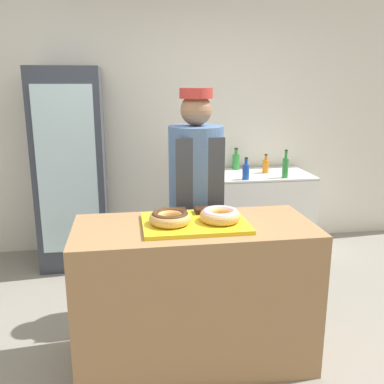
{
  "coord_description": "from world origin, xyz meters",
  "views": [
    {
      "loc": [
        -0.4,
        -2.41,
        1.74
      ],
      "look_at": [
        0.0,
        0.1,
        1.09
      ],
      "focal_mm": 40.0,
      "sensor_mm": 36.0,
      "label": 1
    }
  ],
  "objects_px": {
    "bottle_green": "(236,161)",
    "bottle_orange": "(266,166)",
    "brownie_back_right": "(202,210)",
    "bottle_green_b": "(285,167)",
    "brownie_back_left": "(178,211)",
    "beverage_fridge": "(71,169)",
    "bottle_blue": "(246,171)",
    "donut_chocolate_glaze": "(170,217)",
    "serving_tray": "(195,223)",
    "chest_freezer": "(256,212)",
    "baker_person": "(196,200)",
    "donut_light_glaze": "(220,215)"
  },
  "relations": [
    {
      "from": "baker_person",
      "to": "bottle_green",
      "type": "bearing_deg",
      "value": 64.27
    },
    {
      "from": "beverage_fridge",
      "to": "bottle_blue",
      "type": "bearing_deg",
      "value": -8.49
    },
    {
      "from": "bottle_green_b",
      "to": "bottle_orange",
      "type": "relative_size",
      "value": 1.42
    },
    {
      "from": "donut_light_glaze",
      "to": "bottle_green",
      "type": "relative_size",
      "value": 1.07
    },
    {
      "from": "serving_tray",
      "to": "bottle_green",
      "type": "xyz_separation_m",
      "value": [
        0.78,
        1.99,
        0.0
      ]
    },
    {
      "from": "beverage_fridge",
      "to": "bottle_blue",
      "type": "xyz_separation_m",
      "value": [
        1.66,
        -0.25,
        -0.02
      ]
    },
    {
      "from": "beverage_fridge",
      "to": "brownie_back_left",
      "type": "bearing_deg",
      "value": -62.1
    },
    {
      "from": "chest_freezer",
      "to": "bottle_blue",
      "type": "xyz_separation_m",
      "value": [
        -0.2,
        -0.25,
        0.5
      ]
    },
    {
      "from": "bottle_green_b",
      "to": "serving_tray",
      "type": "bearing_deg",
      "value": -127.33
    },
    {
      "from": "serving_tray",
      "to": "baker_person",
      "type": "height_order",
      "value": "baker_person"
    },
    {
      "from": "baker_person",
      "to": "brownie_back_left",
      "type": "bearing_deg",
      "value": -112.94
    },
    {
      "from": "serving_tray",
      "to": "beverage_fridge",
      "type": "relative_size",
      "value": 0.33
    },
    {
      "from": "bottle_green_b",
      "to": "bottle_orange",
      "type": "bearing_deg",
      "value": 113.86
    },
    {
      "from": "donut_light_glaze",
      "to": "bottle_blue",
      "type": "distance_m",
      "value": 1.63
    },
    {
      "from": "serving_tray",
      "to": "donut_chocolate_glaze",
      "type": "distance_m",
      "value": 0.16
    },
    {
      "from": "bottle_green_b",
      "to": "brownie_back_left",
      "type": "bearing_deg",
      "value": -132.36
    },
    {
      "from": "serving_tray",
      "to": "baker_person",
      "type": "distance_m",
      "value": 0.62
    },
    {
      "from": "brownie_back_right",
      "to": "baker_person",
      "type": "xyz_separation_m",
      "value": [
        0.03,
        0.44,
        -0.06
      ]
    },
    {
      "from": "bottle_blue",
      "to": "brownie_back_left",
      "type": "bearing_deg",
      "value": -121.76
    },
    {
      "from": "brownie_back_right",
      "to": "bottle_green_b",
      "type": "distance_m",
      "value": 1.72
    },
    {
      "from": "serving_tray",
      "to": "donut_chocolate_glaze",
      "type": "height_order",
      "value": "donut_chocolate_glaze"
    },
    {
      "from": "brownie_back_right",
      "to": "bottle_blue",
      "type": "relative_size",
      "value": 0.44
    },
    {
      "from": "beverage_fridge",
      "to": "chest_freezer",
      "type": "height_order",
      "value": "beverage_fridge"
    },
    {
      "from": "beverage_fridge",
      "to": "bottle_orange",
      "type": "xyz_separation_m",
      "value": [
        1.95,
        0.03,
        -0.03
      ]
    },
    {
      "from": "brownie_back_right",
      "to": "chest_freezer",
      "type": "bearing_deg",
      "value": 61.18
    },
    {
      "from": "donut_chocolate_glaze",
      "to": "brownie_back_right",
      "type": "height_order",
      "value": "donut_chocolate_glaze"
    },
    {
      "from": "brownie_back_left",
      "to": "bottle_orange",
      "type": "xyz_separation_m",
      "value": [
        1.11,
        1.6,
        -0.04
      ]
    },
    {
      "from": "baker_person",
      "to": "beverage_fridge",
      "type": "distance_m",
      "value": 1.53
    },
    {
      "from": "donut_chocolate_glaze",
      "to": "chest_freezer",
      "type": "relative_size",
      "value": 0.23
    },
    {
      "from": "bottle_orange",
      "to": "serving_tray",
      "type": "bearing_deg",
      "value": -120.4
    },
    {
      "from": "serving_tray",
      "to": "bottle_blue",
      "type": "height_order",
      "value": "bottle_blue"
    },
    {
      "from": "brownie_back_left",
      "to": "beverage_fridge",
      "type": "xyz_separation_m",
      "value": [
        -0.83,
        1.58,
        -0.01
      ]
    },
    {
      "from": "bottle_green",
      "to": "bottle_orange",
      "type": "xyz_separation_m",
      "value": [
        0.26,
        -0.23,
        -0.01
      ]
    },
    {
      "from": "brownie_back_left",
      "to": "baker_person",
      "type": "bearing_deg",
      "value": 67.06
    },
    {
      "from": "donut_chocolate_glaze",
      "to": "brownie_back_left",
      "type": "distance_m",
      "value": 0.2
    },
    {
      "from": "bottle_orange",
      "to": "brownie_back_left",
      "type": "bearing_deg",
      "value": -124.77
    },
    {
      "from": "donut_chocolate_glaze",
      "to": "brownie_back_left",
      "type": "height_order",
      "value": "donut_chocolate_glaze"
    },
    {
      "from": "brownie_back_right",
      "to": "beverage_fridge",
      "type": "height_order",
      "value": "beverage_fridge"
    },
    {
      "from": "brownie_back_right",
      "to": "bottle_orange",
      "type": "relative_size",
      "value": 0.49
    },
    {
      "from": "chest_freezer",
      "to": "donut_light_glaze",
      "type": "bearing_deg",
      "value": -114.25
    },
    {
      "from": "brownie_back_right",
      "to": "bottle_green_b",
      "type": "relative_size",
      "value": 0.34
    },
    {
      "from": "donut_light_glaze",
      "to": "bottle_orange",
      "type": "distance_m",
      "value": 2.0
    },
    {
      "from": "bottle_green",
      "to": "bottle_orange",
      "type": "bearing_deg",
      "value": -41.34
    },
    {
      "from": "serving_tray",
      "to": "bottle_green_b",
      "type": "relative_size",
      "value": 2.26
    },
    {
      "from": "chest_freezer",
      "to": "bottle_green",
      "type": "distance_m",
      "value": 0.59
    },
    {
      "from": "brownie_back_right",
      "to": "baker_person",
      "type": "distance_m",
      "value": 0.45
    },
    {
      "from": "bottle_blue",
      "to": "donut_chocolate_glaze",
      "type": "bearing_deg",
      "value": -120.59
    },
    {
      "from": "brownie_back_left",
      "to": "baker_person",
      "type": "height_order",
      "value": "baker_person"
    },
    {
      "from": "beverage_fridge",
      "to": "baker_person",
      "type": "bearing_deg",
      "value": -47.94
    },
    {
      "from": "chest_freezer",
      "to": "bottle_orange",
      "type": "bearing_deg",
      "value": 12.41
    }
  ]
}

